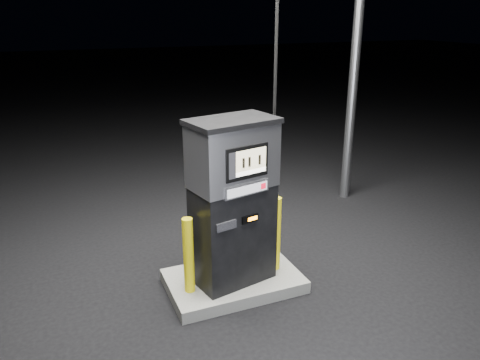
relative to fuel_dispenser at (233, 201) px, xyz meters
name	(u,v)px	position (x,y,z in m)	size (l,w,h in m)	color
ground	(234,286)	(0.02, 0.05, -1.16)	(80.00, 80.00, 0.00)	black
pump_island	(234,281)	(0.02, 0.05, -1.09)	(1.60, 1.00, 0.15)	#62625D
fuel_dispenser	(233,201)	(0.00, 0.00, 0.00)	(1.14, 0.77, 4.09)	black
bollard_left	(189,256)	(-0.57, -0.05, -0.55)	(0.12, 0.12, 0.91)	yellow
bollard_right	(275,234)	(0.57, 0.02, -0.53)	(0.13, 0.13, 0.96)	yellow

